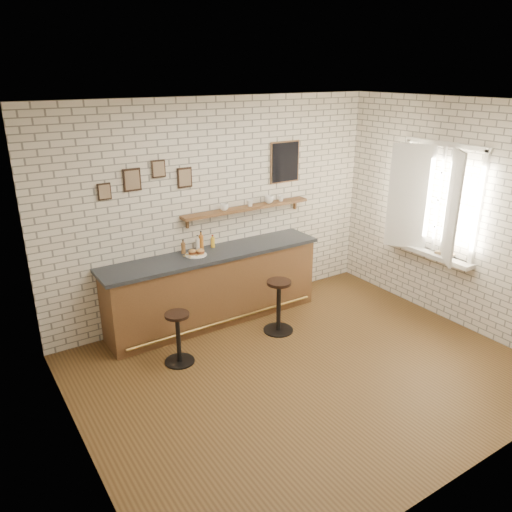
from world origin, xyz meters
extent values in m
plane|color=brown|center=(0.00, 0.00, 0.00)|extent=(5.00, 5.00, 0.00)
cube|color=brown|center=(-0.27, 1.70, 0.48)|extent=(3.00, 0.58, 0.96)
cube|color=#2D333A|center=(-0.27, 1.70, 0.98)|extent=(3.10, 0.62, 0.05)
cylinder|color=olive|center=(-0.27, 1.38, 0.12)|extent=(2.79, 0.04, 0.04)
cylinder|color=white|center=(-0.51, 1.73, 1.02)|extent=(0.28, 0.28, 0.01)
cylinder|color=gold|center=(-0.45, 1.74, 1.02)|extent=(0.05, 0.05, 0.00)
cylinder|color=gold|center=(-0.49, 1.72, 1.02)|extent=(0.05, 0.05, 0.00)
cylinder|color=gold|center=(-0.62, 1.79, 1.02)|extent=(0.06, 0.06, 0.00)
cylinder|color=gold|center=(-0.48, 1.77, 1.02)|extent=(0.06, 0.06, 0.00)
cylinder|color=gold|center=(-0.63, 1.68, 1.02)|extent=(0.06, 0.06, 0.00)
cylinder|color=gold|center=(-0.45, 1.74, 1.02)|extent=(0.04, 0.04, 0.00)
cylinder|color=gold|center=(-0.52, 1.68, 1.02)|extent=(0.05, 0.05, 0.00)
cylinder|color=gold|center=(-0.62, 1.67, 1.02)|extent=(0.04, 0.04, 0.00)
cylinder|color=gold|center=(-0.67, 1.74, 1.02)|extent=(0.05, 0.05, 0.00)
cylinder|color=gold|center=(-0.46, 1.68, 1.02)|extent=(0.06, 0.06, 0.00)
cylinder|color=gold|center=(-0.61, 1.76, 1.02)|extent=(0.04, 0.04, 0.00)
cylinder|color=gold|center=(-0.48, 1.71, 1.02)|extent=(0.05, 0.05, 0.00)
cylinder|color=brown|center=(-0.61, 1.89, 1.08)|extent=(0.06, 0.06, 0.15)
cylinder|color=brown|center=(-0.61, 1.89, 1.17)|extent=(0.02, 0.02, 0.03)
cylinder|color=black|center=(-0.61, 1.89, 1.20)|extent=(0.02, 0.02, 0.01)
cylinder|color=silver|center=(-0.40, 1.89, 1.09)|extent=(0.06, 0.06, 0.17)
cylinder|color=silver|center=(-0.40, 1.89, 1.20)|extent=(0.02, 0.02, 0.04)
cylinder|color=black|center=(-0.40, 1.89, 1.22)|extent=(0.02, 0.02, 0.01)
cylinder|color=#A85B1B|center=(-0.35, 1.89, 1.11)|extent=(0.06, 0.06, 0.20)
cylinder|color=#A85B1B|center=(-0.35, 1.89, 1.24)|extent=(0.02, 0.02, 0.05)
cylinder|color=black|center=(-0.35, 1.89, 1.27)|extent=(0.03, 0.03, 0.01)
cylinder|color=gold|center=(-0.17, 1.89, 1.08)|extent=(0.06, 0.06, 0.14)
cylinder|color=gold|center=(-0.17, 1.89, 1.16)|extent=(0.03, 0.03, 0.03)
cylinder|color=maroon|center=(-0.17, 1.89, 1.18)|extent=(0.03, 0.03, 0.01)
cylinder|color=black|center=(-1.15, 0.98, 0.01)|extent=(0.36, 0.36, 0.02)
cylinder|color=black|center=(-1.15, 0.98, 0.32)|extent=(0.05, 0.05, 0.59)
cylinder|color=black|center=(-1.15, 0.98, 0.63)|extent=(0.37, 0.37, 0.04)
cylinder|color=black|center=(0.30, 0.96, 0.01)|extent=(0.40, 0.40, 0.02)
cylinder|color=black|center=(0.30, 0.96, 0.35)|extent=(0.06, 0.06, 0.67)
cylinder|color=black|center=(0.30, 0.96, 0.71)|extent=(0.35, 0.35, 0.04)
cube|color=brown|center=(0.40, 1.90, 1.48)|extent=(2.00, 0.18, 0.04)
cube|color=brown|center=(-0.50, 1.97, 1.40)|extent=(0.03, 0.04, 0.16)
cube|color=brown|center=(1.30, 1.97, 1.40)|extent=(0.03, 0.04, 0.16)
imported|color=white|center=(0.03, 1.90, 1.55)|extent=(0.15, 0.15, 0.10)
imported|color=white|center=(0.45, 1.90, 1.55)|extent=(0.12, 0.12, 0.09)
imported|color=white|center=(0.77, 1.90, 1.55)|extent=(0.16, 0.16, 0.11)
imported|color=white|center=(0.98, 1.90, 1.54)|extent=(0.12, 0.12, 0.09)
cube|color=black|center=(-1.20, 1.98, 2.05)|extent=(0.22, 0.02, 0.28)
cube|color=black|center=(-0.85, 1.98, 2.15)|extent=(0.18, 0.02, 0.22)
cube|color=black|center=(-0.50, 1.98, 2.00)|extent=(0.20, 0.02, 0.26)
cube|color=black|center=(-1.55, 1.98, 1.95)|extent=(0.16, 0.02, 0.20)
cube|color=black|center=(1.10, 1.98, 2.05)|extent=(0.46, 0.02, 0.56)
cube|color=white|center=(2.40, 0.30, 0.90)|extent=(0.20, 1.35, 0.06)
cube|color=white|center=(2.47, 0.30, 2.40)|extent=(0.05, 1.30, 0.06)
cube|color=white|center=(2.47, 0.30, 0.90)|extent=(0.05, 1.30, 0.06)
cube|color=white|center=(2.47, -0.30, 1.65)|extent=(0.05, 0.06, 1.50)
cube|color=white|center=(2.47, 0.90, 1.65)|extent=(0.05, 0.06, 1.50)
cube|color=white|center=(2.32, 0.00, 1.65)|extent=(0.40, 0.46, 1.46)
cube|color=white|center=(2.32, 0.60, 1.65)|extent=(0.40, 0.46, 1.46)
imported|color=tan|center=(2.38, 0.09, 0.94)|extent=(0.19, 0.24, 0.02)
imported|color=tan|center=(2.38, 0.07, 0.96)|extent=(0.18, 0.24, 0.02)
camera|label=1|loc=(-3.20, -3.88, 3.31)|focal=35.00mm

